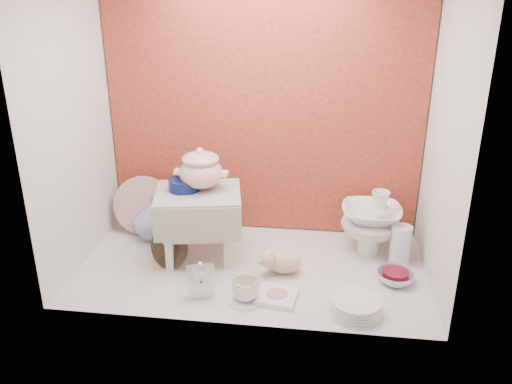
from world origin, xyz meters
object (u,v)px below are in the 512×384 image
mantel_clock (201,280)px  step_stool (199,225)px  blue_white_vase (154,218)px  porcelain_tower (371,222)px  plush_pig (283,261)px  crystal_bowl (395,277)px  soup_tureen (201,168)px  dinner_plate_stack (356,307)px  floral_platter (143,205)px  gold_rim_teacup (246,289)px

mantel_clock → step_stool: bearing=85.3°
blue_white_vase → porcelain_tower: bearing=-0.8°
plush_pig → porcelain_tower: 0.55m
blue_white_vase → porcelain_tower: 1.23m
crystal_bowl → porcelain_tower: size_ratio=0.50×
mantel_clock → porcelain_tower: size_ratio=0.51×
soup_tureen → plush_pig: 0.64m
blue_white_vase → dinner_plate_stack: bearing=-28.7°
soup_tureen → blue_white_vase: soup_tureen is taller
floral_platter → blue_white_vase: size_ratio=1.40×
mantel_clock → plush_pig: size_ratio=0.81×
step_stool → floral_platter: 0.47m
gold_rim_teacup → crystal_bowl: 0.76m
dinner_plate_stack → porcelain_tower: 0.63m
plush_pig → dinner_plate_stack: (0.36, -0.31, -0.03)m
crystal_bowl → gold_rim_teacup: bearing=-160.1°
floral_platter → crystal_bowl: size_ratio=1.90×
step_stool → porcelain_tower: (0.91, 0.18, -0.01)m
mantel_clock → gold_rim_teacup: 0.22m
gold_rim_teacup → crystal_bowl: bearing=19.9°
step_stool → soup_tureen: bearing=65.9°
floral_platter → dinner_plate_stack: 1.40m
dinner_plate_stack → blue_white_vase: bearing=151.3°
soup_tureen → gold_rim_teacup: (0.30, -0.44, -0.43)m
plush_pig → soup_tureen: bearing=155.2°
plush_pig → floral_platter: bearing=151.2°
gold_rim_teacup → crystal_bowl: gold_rim_teacup is taller
soup_tureen → floral_platter: soup_tureen is taller
soup_tureen → gold_rim_teacup: bearing=-55.5°
soup_tureen → blue_white_vase: 0.52m
soup_tureen → mantel_clock: size_ratio=1.43×
plush_pig → step_stool: bearing=160.5°
floral_platter → gold_rim_teacup: size_ratio=2.72×
soup_tureen → dinner_plate_stack: size_ratio=1.11×
mantel_clock → dinner_plate_stack: size_ratio=0.78×
plush_pig → dinner_plate_stack: plush_pig is taller
plush_pig → porcelain_tower: porcelain_tower is taller
step_stool → blue_white_vase: bearing=137.7°
soup_tureen → dinner_plate_stack: bearing=-30.2°
plush_pig → gold_rim_teacup: size_ratio=1.79×
step_stool → porcelain_tower: size_ratio=1.19×
step_stool → porcelain_tower: bearing=-0.1°
floral_platter → plush_pig: floral_platter is taller
mantel_clock → crystal_bowl: bearing=-3.0°
floral_platter → mantel_clock: floral_platter is taller
gold_rim_teacup → porcelain_tower: 0.84m
plush_pig → porcelain_tower: bearing=26.9°
step_stool → gold_rim_teacup: (0.31, -0.39, -0.13)m
plush_pig → mantel_clock: bearing=-149.1°
plush_pig → gold_rim_teacup: plush_pig is taller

